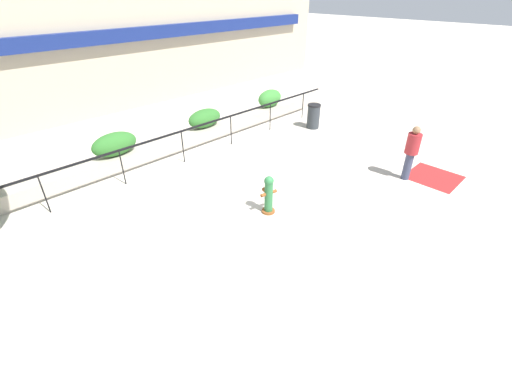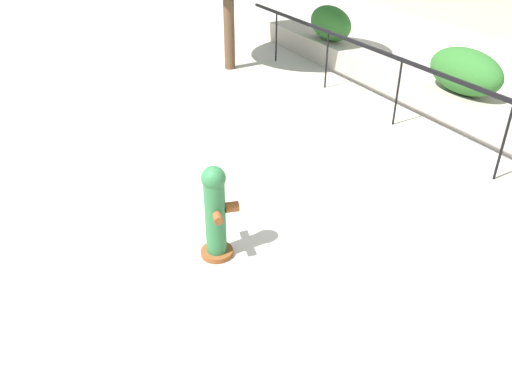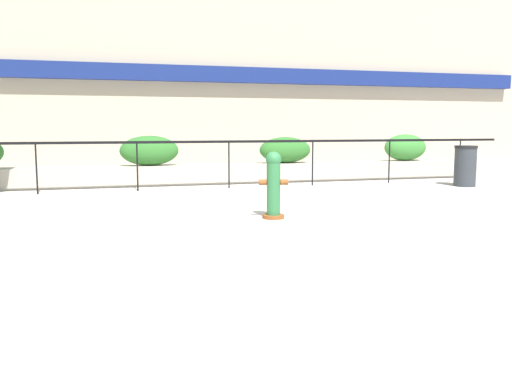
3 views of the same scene
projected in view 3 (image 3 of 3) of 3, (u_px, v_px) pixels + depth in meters
ground_plane at (297, 228)px, 7.32m from camera, size 120.00×120.00×0.00m
building_facade at (189, 58)px, 18.38m from camera, size 30.00×1.36×8.00m
planter_wall_low at (220, 174)px, 13.05m from camera, size 18.00×0.70×0.50m
fence_railing_segment at (229, 146)px, 11.91m from camera, size 15.00×0.05×1.15m
hedge_bush_1 at (149, 151)px, 12.52m from camera, size 1.46×0.69×0.75m
hedge_bush_2 at (285, 150)px, 13.44m from camera, size 1.42×0.70×0.70m
hedge_bush_3 at (405, 147)px, 14.36m from camera, size 1.28×0.69×0.76m
fire_hydrant at (273, 184)px, 8.01m from camera, size 0.48×0.47×1.08m
trash_bin at (465, 166)px, 12.37m from camera, size 0.55×0.55×1.01m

